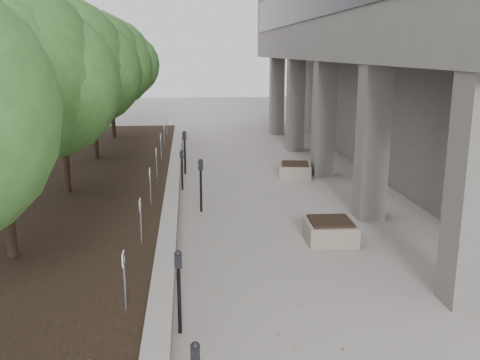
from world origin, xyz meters
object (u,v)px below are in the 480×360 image
crabapple_tree_5 (111,78)px  parking_meter_4 (182,170)px  crabapple_tree_4 (92,85)px  planter_back (295,170)px  parking_meter_5 (185,153)px  planter_front (330,230)px  parking_meter_2 (179,292)px  parking_meter_3 (201,185)px  crabapple_tree_3 (61,96)px

crabapple_tree_5 → parking_meter_4: (3.25, -8.56, -2.47)m
crabapple_tree_4 → planter_back: size_ratio=4.98×
parking_meter_5 → planter_front: (3.37, -7.39, -0.53)m
planter_front → parking_meter_2: bearing=-131.7°
crabapple_tree_5 → parking_meter_3: (3.78, -11.04, -2.38)m
crabapple_tree_3 → crabapple_tree_4: 5.00m
crabapple_tree_3 → parking_meter_4: 4.33m
parking_meter_3 → planter_front: size_ratio=1.33×
parking_meter_4 → planter_front: 6.21m
crabapple_tree_4 → crabapple_tree_3: bearing=-90.0°
crabapple_tree_3 → parking_meter_4: crabapple_tree_3 is taller
crabapple_tree_4 → parking_meter_4: (3.25, -3.56, -2.47)m
crabapple_tree_3 → crabapple_tree_4: size_ratio=1.00×
parking_meter_2 → parking_meter_4: size_ratio=1.07×
planter_front → crabapple_tree_3: bearing=151.1°
parking_meter_5 → parking_meter_2: bearing=-76.8°
parking_meter_2 → planter_back: (3.90, 10.37, -0.44)m
planter_back → crabapple_tree_4: bearing=163.1°
crabapple_tree_3 → parking_meter_5: bearing=47.8°
crabapple_tree_3 → crabapple_tree_5: size_ratio=1.00×
crabapple_tree_5 → parking_meter_5: 7.51m
crabapple_tree_4 → parking_meter_3: size_ratio=3.65×
planter_front → planter_back: size_ratio=1.03×
parking_meter_2 → parking_meter_5: bearing=89.0°
crabapple_tree_3 → parking_meter_3: size_ratio=3.65×
crabapple_tree_4 → parking_meter_2: 13.20m
crabapple_tree_5 → parking_meter_4: size_ratio=4.20×
planter_front → planter_back: bearing=85.8°
crabapple_tree_5 → parking_meter_2: (3.28, -17.55, -2.43)m
crabapple_tree_5 → planter_back: crabapple_tree_5 is taller
parking_meter_2 → planter_front: (3.42, 3.85, -0.43)m
parking_meter_2 → crabapple_tree_5: bearing=99.9°
parking_meter_3 → parking_meter_5: 4.74m
crabapple_tree_3 → planter_front: 8.17m
crabapple_tree_4 → parking_meter_2: bearing=-75.4°
crabapple_tree_3 → parking_meter_5: crabapple_tree_3 is taller
parking_meter_2 → parking_meter_3: (0.51, 6.51, 0.05)m
crabapple_tree_5 → planter_back: size_ratio=4.98×
parking_meter_2 → parking_meter_4: bearing=89.5°
parking_meter_5 → crabapple_tree_3: bearing=-118.6°
crabapple_tree_3 → parking_meter_4: (3.25, 1.44, -2.47)m
planter_back → crabapple_tree_3: bearing=-158.6°
parking_meter_2 → planter_back: size_ratio=1.27×
parking_meter_4 → parking_meter_5: bearing=105.1°
crabapple_tree_4 → crabapple_tree_5: same height
parking_meter_3 → planter_back: 5.16m
crabapple_tree_5 → crabapple_tree_4: bearing=-90.0°
parking_meter_3 → crabapple_tree_3: bearing=151.1°
crabapple_tree_3 → planter_front: size_ratio=4.85×
crabapple_tree_3 → parking_meter_4: size_ratio=4.20×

